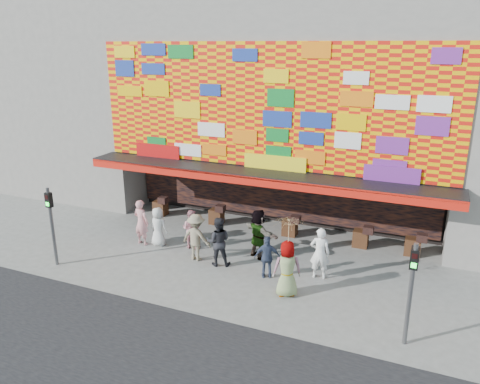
% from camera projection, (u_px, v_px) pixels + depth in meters
% --- Properties ---
extents(ground, '(90.00, 90.00, 0.00)m').
position_uv_depth(ground, '(224.00, 278.00, 16.54)').
color(ground, slate).
rests_on(ground, ground).
extents(shop_building, '(15.20, 9.40, 10.00)m').
position_uv_depth(shop_building, '(295.00, 103.00, 22.13)').
color(shop_building, gray).
rests_on(shop_building, ground).
extents(neighbor_left, '(11.00, 8.00, 12.00)m').
position_uv_depth(neighbor_left, '(75.00, 79.00, 26.60)').
color(neighbor_left, gray).
rests_on(neighbor_left, ground).
extents(signal_left, '(0.22, 0.20, 3.00)m').
position_uv_depth(signal_left, '(51.00, 218.00, 16.98)').
color(signal_left, '#59595B').
rests_on(signal_left, ground).
extents(signal_right, '(0.22, 0.20, 3.00)m').
position_uv_depth(signal_right, '(411.00, 283.00, 12.35)').
color(signal_right, '#59595B').
rests_on(signal_right, ground).
extents(ped_a, '(0.83, 0.58, 1.62)m').
position_uv_depth(ped_a, '(158.00, 227.00, 18.98)').
color(ped_a, silver).
rests_on(ped_a, ground).
extents(ped_b, '(0.75, 0.55, 1.91)m').
position_uv_depth(ped_b, '(141.00, 222.00, 19.06)').
color(ped_b, '#D3888B').
rests_on(ped_b, ground).
extents(ped_c, '(1.10, 0.98, 1.88)m').
position_uv_depth(ped_c, '(218.00, 241.00, 17.25)').
color(ped_c, black).
rests_on(ped_c, ground).
extents(ped_d, '(1.24, 0.79, 1.84)m').
position_uv_depth(ped_d, '(196.00, 237.00, 17.67)').
color(ped_d, gray).
rests_on(ped_d, ground).
extents(ped_e, '(0.99, 0.67, 1.56)m').
position_uv_depth(ped_e, '(267.00, 257.00, 16.33)').
color(ped_e, '#35405D').
rests_on(ped_e, ground).
extents(ped_f, '(1.84, 1.41, 1.94)m').
position_uv_depth(ped_f, '(258.00, 234.00, 17.86)').
color(ped_f, gray).
rests_on(ped_f, ground).
extents(ped_g, '(1.11, 0.96, 1.91)m').
position_uv_depth(ped_g, '(287.00, 269.00, 15.12)').
color(ped_g, gray).
rests_on(ped_g, ground).
extents(ped_h, '(0.75, 0.56, 1.87)m').
position_uv_depth(ped_h, '(320.00, 253.00, 16.28)').
color(ped_h, white).
rests_on(ped_h, ground).
extents(ped_i, '(0.80, 0.64, 1.60)m').
position_uv_depth(ped_i, '(191.00, 229.00, 18.78)').
color(ped_i, '#C9828D').
rests_on(ped_i, ground).
extents(parasol, '(1.14, 1.16, 1.95)m').
position_uv_depth(parasol, '(288.00, 233.00, 14.74)').
color(parasol, '#FFD9A0').
rests_on(parasol, ground).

